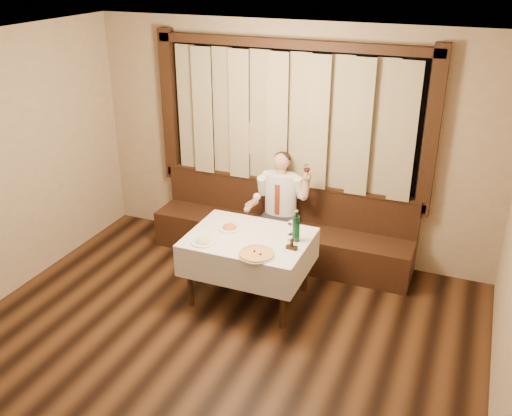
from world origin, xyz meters
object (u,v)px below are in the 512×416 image
at_px(cruet_caddy, 292,245).
at_px(seated_man, 279,200).
at_px(dining_table, 249,245).
at_px(pizza, 257,254).
at_px(banquette, 281,233).
at_px(pasta_cream, 203,240).
at_px(green_bottle, 296,228).
at_px(pasta_red, 229,226).

distance_m(cruet_caddy, seated_man, 1.14).
xyz_separation_m(dining_table, pizza, (0.23, -0.34, 0.12)).
relative_size(banquette, pasta_cream, 12.64).
xyz_separation_m(green_bottle, cruet_caddy, (0.02, -0.18, -0.10)).
distance_m(dining_table, pasta_red, 0.31).
distance_m(pizza, seated_man, 1.30).
xyz_separation_m(pasta_cream, green_bottle, (0.87, 0.40, 0.11)).
relative_size(pizza, seated_man, 0.27).
bearing_deg(cruet_caddy, pasta_cream, -161.76).
bearing_deg(dining_table, green_bottle, 10.96).
distance_m(pizza, pasta_red, 0.66).
bearing_deg(cruet_caddy, dining_table, 174.51).
relative_size(banquette, pizza, 8.60).
distance_m(dining_table, seated_man, 0.95).
relative_size(cruet_caddy, seated_man, 0.09).
xyz_separation_m(banquette, dining_table, (0.00, -1.02, 0.34)).
bearing_deg(green_bottle, pasta_cream, -155.24).
bearing_deg(green_bottle, pizza, -120.40).
bearing_deg(green_bottle, pasta_red, -179.71).
xyz_separation_m(pizza, green_bottle, (0.26, 0.44, 0.13)).
bearing_deg(seated_man, pasta_red, -107.08).
height_order(banquette, seated_man, seated_man).
bearing_deg(pizza, dining_table, 123.62).
distance_m(pasta_red, cruet_caddy, 0.79).
bearing_deg(pasta_cream, pizza, -3.71).
bearing_deg(dining_table, pasta_cream, -141.17).
height_order(pasta_red, cruet_caddy, cruet_caddy).
height_order(pizza, green_bottle, green_bottle).
relative_size(banquette, seated_man, 2.35).
distance_m(green_bottle, seated_man, 0.98).
distance_m(pasta_red, pasta_cream, 0.41).
height_order(pasta_red, seated_man, seated_man).
bearing_deg(pasta_cream, green_bottle, 24.76).
relative_size(banquette, pasta_red, 12.54).
height_order(pasta_red, pasta_cream, same).
relative_size(dining_table, pasta_cream, 5.02).
bearing_deg(banquette, seated_man, -92.42).
distance_m(pasta_red, green_bottle, 0.76).
relative_size(pasta_red, seated_man, 0.19).
height_order(cruet_caddy, seated_man, seated_man).
distance_m(dining_table, green_bottle, 0.56).
relative_size(dining_table, green_bottle, 3.69).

